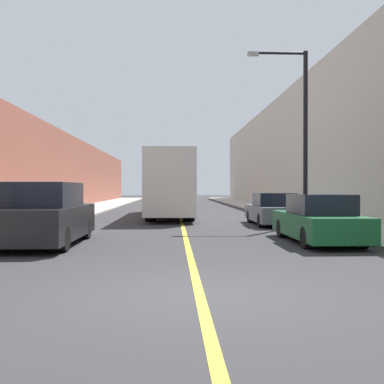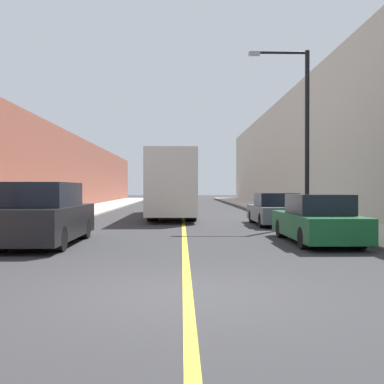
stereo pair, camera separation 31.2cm
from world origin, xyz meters
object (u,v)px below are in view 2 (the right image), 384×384
(parked_suv_left, at_px, (44,216))
(car_right_mid, at_px, (275,211))
(car_right_near, at_px, (317,221))
(street_lamp_right, at_px, (302,125))
(bus, at_px, (173,184))

(parked_suv_left, xyz_separation_m, car_right_mid, (8.29, 6.81, -0.20))
(car_right_near, bearing_deg, parked_suv_left, -178.32)
(car_right_mid, bearing_deg, street_lamp_right, -8.92)
(bus, height_order, street_lamp_right, street_lamp_right)
(bus, distance_m, street_lamp_right, 9.16)
(bus, relative_size, car_right_near, 2.66)
(bus, bearing_deg, car_right_mid, -53.27)
(car_right_mid, relative_size, street_lamp_right, 0.57)
(bus, distance_m, car_right_near, 13.77)
(parked_suv_left, relative_size, car_right_mid, 1.12)
(street_lamp_right, bearing_deg, parked_suv_left, -144.95)
(parked_suv_left, height_order, car_right_mid, parked_suv_left)
(car_right_near, xyz_separation_m, street_lamp_right, (1.25, 6.39, 3.85))
(car_right_near, bearing_deg, bus, 109.75)
(car_right_mid, bearing_deg, car_right_near, -90.81)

